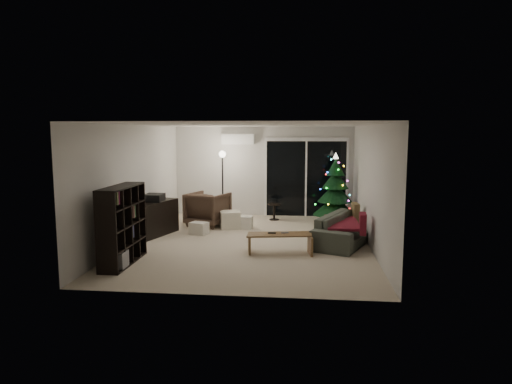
% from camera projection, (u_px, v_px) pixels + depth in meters
% --- Properties ---
extents(room, '(6.50, 7.51, 2.60)m').
position_uv_depth(room, '(276.00, 187.00, 11.09)').
color(room, beige).
rests_on(room, ground).
extents(bookshelf, '(0.74, 1.45, 1.40)m').
position_uv_depth(bookshelf, '(113.00, 225.00, 8.14)').
color(bookshelf, black).
rests_on(bookshelf, floor).
extents(media_cabinet, '(0.83, 1.34, 0.78)m').
position_uv_depth(media_cabinet, '(155.00, 218.00, 10.43)').
color(media_cabinet, black).
rests_on(media_cabinet, floor).
extents(stereo, '(0.40, 0.47, 0.17)m').
position_uv_depth(stereo, '(154.00, 198.00, 10.37)').
color(stereo, black).
rests_on(stereo, media_cabinet).
extents(armchair, '(1.16, 1.18, 0.85)m').
position_uv_depth(armchair, '(208.00, 209.00, 11.51)').
color(armchair, brown).
rests_on(armchair, floor).
extents(ottoman, '(0.58, 0.58, 0.42)m').
position_uv_depth(ottoman, '(230.00, 220.00, 11.19)').
color(ottoman, beige).
rests_on(ottoman, floor).
extents(cardboard_box_a, '(0.46, 0.40, 0.28)m').
position_uv_depth(cardboard_box_a, '(199.00, 228.00, 10.55)').
color(cardboard_box_a, white).
rests_on(cardboard_box_a, floor).
extents(cardboard_box_b, '(0.45, 0.34, 0.31)m').
position_uv_depth(cardboard_box_b, '(244.00, 222.00, 11.18)').
color(cardboard_box_b, white).
rests_on(cardboard_box_b, floor).
extents(side_table, '(0.40, 0.40, 0.44)m').
position_uv_depth(side_table, '(274.00, 212.00, 12.25)').
color(side_table, black).
rests_on(side_table, floor).
extents(floor_lamp, '(0.29, 0.29, 1.80)m').
position_uv_depth(floor_lamp, '(223.00, 187.00, 12.16)').
color(floor_lamp, black).
rests_on(floor_lamp, floor).
extents(sofa, '(1.61, 2.28, 0.62)m').
position_uv_depth(sofa, '(346.00, 229.00, 9.66)').
color(sofa, '#2F312D').
rests_on(sofa, floor).
extents(sofa_throw, '(0.66, 1.53, 0.05)m').
position_uv_depth(sofa_throw, '(342.00, 222.00, 9.65)').
color(sofa_throw, maroon).
rests_on(sofa_throw, sofa).
extents(cushion_a, '(0.16, 0.42, 0.41)m').
position_uv_depth(cushion_a, '(355.00, 212.00, 10.24)').
color(cushion_a, brown).
rests_on(cushion_a, sofa).
extents(cushion_b, '(0.15, 0.42, 0.41)m').
position_uv_depth(cushion_b, '(363.00, 224.00, 8.96)').
color(cushion_b, maroon).
rests_on(cushion_b, sofa).
extents(coffee_table, '(1.30, 0.63, 0.39)m').
position_uv_depth(coffee_table, '(280.00, 244.00, 8.86)').
color(coffee_table, brown).
rests_on(coffee_table, floor).
extents(remote_a, '(0.16, 0.05, 0.02)m').
position_uv_depth(remote_a, '(272.00, 233.00, 8.85)').
color(remote_a, black).
rests_on(remote_a, coffee_table).
extents(remote_b, '(0.15, 0.09, 0.02)m').
position_uv_depth(remote_b, '(285.00, 233.00, 8.87)').
color(remote_b, slate).
rests_on(remote_b, coffee_table).
extents(christmas_tree, '(1.20, 1.20, 1.82)m').
position_uv_depth(christmas_tree, '(335.00, 188.00, 11.81)').
color(christmas_tree, '#0F321B').
rests_on(christmas_tree, floor).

